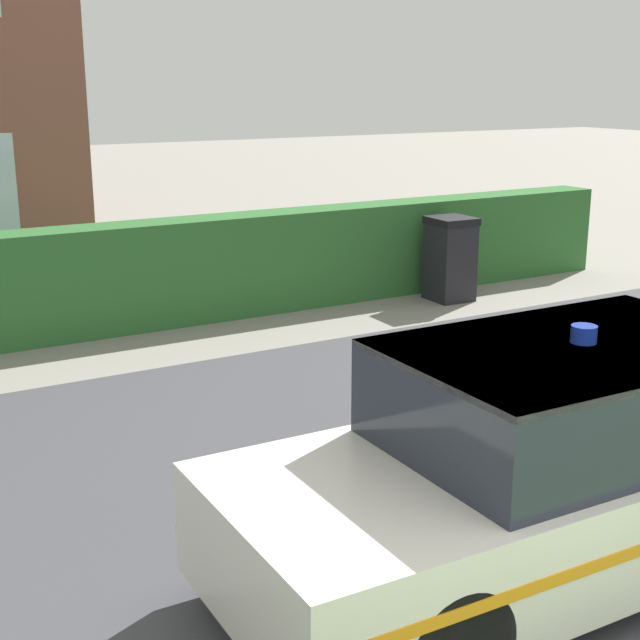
% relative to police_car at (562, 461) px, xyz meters
% --- Properties ---
extents(road_strip, '(28.00, 6.47, 0.01)m').
position_rel_police_car_xyz_m(road_strip, '(-0.79, 1.75, -0.70)').
color(road_strip, '#424247').
rests_on(road_strip, ground).
extents(garden_hedge, '(13.86, 0.59, 1.29)m').
position_rel_police_car_xyz_m(garden_hedge, '(-0.04, 6.65, -0.07)').
color(garden_hedge, '#2D662D').
rests_on(garden_hedge, ground).
extents(police_car, '(4.33, 1.71, 1.54)m').
position_rel_police_car_xyz_m(police_car, '(0.00, 0.00, 0.00)').
color(police_car, black).
rests_on(police_car, road_strip).
extents(wheelie_bin, '(0.57, 0.60, 1.15)m').
position_rel_police_car_xyz_m(wheelie_bin, '(3.76, 5.88, -0.13)').
color(wheelie_bin, black).
rests_on(wheelie_bin, ground).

